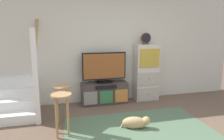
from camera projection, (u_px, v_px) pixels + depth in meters
back_wall at (114, 46)px, 5.18m from camera, size 6.40×0.12×2.70m
area_rug at (140, 132)px, 3.68m from camera, size 2.60×1.80×0.01m
media_console at (105, 93)px, 5.07m from camera, size 1.11×0.38×0.51m
television at (104, 67)px, 4.97m from camera, size 1.04×0.22×0.72m
side_cabinet at (146, 73)px, 5.25m from camera, size 0.58×0.38×1.40m
desk_clock at (146, 39)px, 5.05m from camera, size 0.25×0.08×0.28m
staircase at (18, 94)px, 4.60m from camera, size 1.00×1.36×2.20m
bar_stool_near at (62, 105)px, 3.49m from camera, size 0.34×0.34×0.73m
bar_stool_far at (62, 96)px, 3.97m from camera, size 0.34×0.34×0.72m
dog at (136, 122)px, 3.81m from camera, size 0.53×0.32×0.23m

